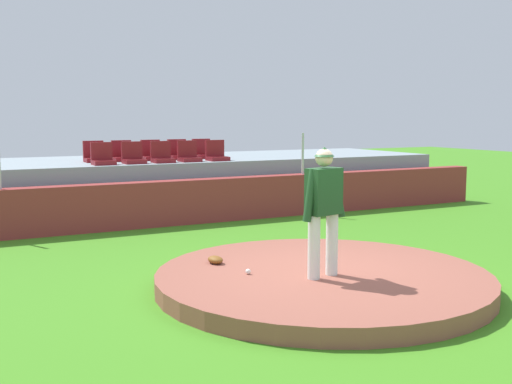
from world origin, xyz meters
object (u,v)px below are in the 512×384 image
(fielding_glove, at_px, (215,260))
(stadium_chair_5, at_px, (94,155))
(baseball, at_px, (248,272))
(stadium_chair_8, at_px, (178,153))
(stadium_chair_0, at_px, (103,158))
(stadium_chair_9, at_px, (203,152))
(stadium_chair_7, at_px, (152,154))
(stadium_chair_3, at_px, (189,155))
(stadium_chair_6, at_px, (122,155))
(pitcher, at_px, (324,202))
(stadium_chair_2, at_px, (162,156))
(stadium_chair_4, at_px, (216,154))
(stadium_chair_1, at_px, (133,157))

(fielding_glove, height_order, stadium_chair_5, stadium_chair_5)
(baseball, xyz_separation_m, stadium_chair_8, (1.72, 7.38, 1.20))
(stadium_chair_0, bearing_deg, stadium_chair_8, -156.78)
(fielding_glove, relative_size, stadium_chair_0, 0.60)
(baseball, distance_m, stadium_chair_9, 7.88)
(fielding_glove, relative_size, stadium_chair_7, 0.60)
(baseball, distance_m, stadium_chair_3, 6.82)
(stadium_chair_6, height_order, stadium_chair_7, same)
(pitcher, bearing_deg, stadium_chair_5, 86.07)
(stadium_chair_9, bearing_deg, stadium_chair_8, 1.99)
(stadium_chair_2, height_order, stadium_chair_4, same)
(stadium_chair_4, bearing_deg, stadium_chair_8, -53.19)
(stadium_chair_5, xyz_separation_m, stadium_chair_9, (2.77, 0.00, 0.00))
(stadium_chair_6, distance_m, stadium_chair_8, 1.43)
(fielding_glove, xyz_separation_m, stadium_chair_4, (2.53, 5.71, 1.18))
(stadium_chair_4, bearing_deg, stadium_chair_2, 0.70)
(fielding_glove, bearing_deg, stadium_chair_0, 179.23)
(fielding_glove, bearing_deg, stadium_chair_7, 166.58)
(stadium_chair_6, bearing_deg, fielding_glove, 86.21)
(stadium_chair_3, bearing_deg, stadium_chair_4, 178.82)
(stadium_chair_0, distance_m, stadium_chair_9, 2.95)
(stadium_chair_1, distance_m, stadium_chair_9, 2.28)
(stadium_chair_0, height_order, stadium_chair_7, same)
(stadium_chair_4, distance_m, stadium_chair_7, 1.63)
(stadium_chair_1, relative_size, stadium_chair_7, 1.00)
(baseball, xyz_separation_m, stadium_chair_9, (2.40, 7.41, 1.20))
(stadium_chair_4, height_order, stadium_chair_9, same)
(stadium_chair_0, distance_m, stadium_chair_6, 1.14)
(stadium_chair_1, distance_m, stadium_chair_4, 2.08)
(stadium_chair_1, height_order, stadium_chair_9, same)
(stadium_chair_8, bearing_deg, stadium_chair_2, 51.02)
(pitcher, height_order, stadium_chair_7, pitcher)
(stadium_chair_2, bearing_deg, stadium_chair_1, -2.38)
(stadium_chair_4, height_order, stadium_chair_7, same)
(stadium_chair_5, bearing_deg, pitcher, 98.65)
(stadium_chair_3, distance_m, stadium_chair_5, 2.23)
(fielding_glove, bearing_deg, stadium_chair_9, 155.62)
(stadium_chair_0, xyz_separation_m, stadium_chair_7, (1.43, 0.90, 0.00))
(stadium_chair_1, xyz_separation_m, stadium_chair_5, (-0.68, 0.90, 0.00))
(stadium_chair_3, relative_size, stadium_chair_7, 1.00)
(fielding_glove, distance_m, stadium_chair_3, 6.12)
(pitcher, xyz_separation_m, stadium_chair_6, (-0.55, 7.96, 0.21))
(baseball, height_order, stadium_chair_1, stadium_chair_1)
(stadium_chair_2, relative_size, stadium_chair_3, 1.00)
(baseball, bearing_deg, stadium_chair_5, 92.93)
(stadium_chair_7, relative_size, stadium_chair_9, 1.00)
(stadium_chair_9, bearing_deg, baseball, 72.08)
(pitcher, relative_size, stadium_chair_1, 3.52)
(baseball, relative_size, fielding_glove, 0.25)
(stadium_chair_1, bearing_deg, stadium_chair_4, 179.69)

